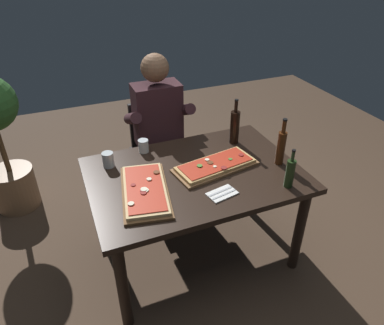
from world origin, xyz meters
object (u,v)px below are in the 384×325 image
at_px(dining_table, 195,184).
at_px(tumbler_near_camera, 144,147).
at_px(pizza_rectangular_left, 145,190).
at_px(wine_bottle_dark, 290,173).
at_px(oil_bottle_amber, 235,126).
at_px(seated_diner, 160,126).
at_px(tumbler_far_side, 108,160).
at_px(pizza_rectangular_front, 215,166).
at_px(diner_chair, 157,146).
at_px(vinegar_bottle_green, 281,146).

bearing_deg(dining_table, tumbler_near_camera, 121.40).
height_order(pizza_rectangular_left, tumbler_near_camera, tumbler_near_camera).
relative_size(wine_bottle_dark, oil_bottle_amber, 0.76).
bearing_deg(seated_diner, tumbler_far_side, -138.80).
bearing_deg(tumbler_far_side, tumbler_near_camera, 19.99).
relative_size(dining_table, pizza_rectangular_left, 2.29).
relative_size(dining_table, pizza_rectangular_front, 2.31).
bearing_deg(oil_bottle_amber, wine_bottle_dark, -85.31).
bearing_deg(pizza_rectangular_left, tumbler_far_side, 111.08).
relative_size(pizza_rectangular_front, tumbler_far_side, 5.74).
bearing_deg(wine_bottle_dark, dining_table, 143.43).
relative_size(pizza_rectangular_left, tumbler_near_camera, 6.43).
bearing_deg(dining_table, diner_chair, 90.64).
bearing_deg(vinegar_bottle_green, dining_table, 169.29).
xyz_separation_m(pizza_rectangular_front, tumbler_far_side, (-0.66, 0.29, 0.03)).
xyz_separation_m(wine_bottle_dark, diner_chair, (-0.49, 1.22, -0.35)).
relative_size(pizza_rectangular_left, seated_diner, 0.46).
relative_size(diner_chair, seated_diner, 0.65).
distance_m(dining_table, tumbler_far_side, 0.61).
bearing_deg(seated_diner, wine_bottle_dark, -65.69).
distance_m(oil_bottle_amber, seated_diner, 0.66).
bearing_deg(diner_chair, pizza_rectangular_front, -79.41).
bearing_deg(diner_chair, dining_table, -89.36).
height_order(pizza_rectangular_front, tumbler_near_camera, tumbler_near_camera).
height_order(pizza_rectangular_front, pizza_rectangular_left, same).
height_order(dining_table, vinegar_bottle_green, vinegar_bottle_green).
xyz_separation_m(pizza_rectangular_left, diner_chair, (0.36, 0.94, -0.27)).
bearing_deg(seated_diner, tumbler_near_camera, -123.97).
xyz_separation_m(oil_bottle_amber, vinegar_bottle_green, (0.15, -0.38, -0.00)).
height_order(dining_table, oil_bottle_amber, oil_bottle_amber).
xyz_separation_m(dining_table, vinegar_bottle_green, (0.58, -0.11, 0.23)).
height_order(oil_bottle_amber, diner_chair, oil_bottle_amber).
relative_size(tumbler_near_camera, diner_chair, 0.11).
height_order(dining_table, seated_diner, seated_diner).
xyz_separation_m(tumbler_far_side, seated_diner, (0.50, 0.44, -0.04)).
bearing_deg(pizza_rectangular_left, diner_chair, 69.25).
distance_m(dining_table, seated_diner, 0.74).
bearing_deg(vinegar_bottle_green, pizza_rectangular_front, 165.85).
height_order(pizza_rectangular_front, vinegar_bottle_green, vinegar_bottle_green).
xyz_separation_m(dining_table, tumbler_near_camera, (-0.24, 0.39, 0.14)).
bearing_deg(wine_bottle_dark, oil_bottle_amber, 94.69).
height_order(dining_table, diner_chair, diner_chair).
bearing_deg(oil_bottle_amber, pizza_rectangular_front, -136.09).
bearing_deg(pizza_rectangular_left, pizza_rectangular_front, 9.53).
relative_size(pizza_rectangular_front, vinegar_bottle_green, 1.79).
bearing_deg(tumbler_far_side, pizza_rectangular_left, -68.92).
distance_m(wine_bottle_dark, seated_diner, 1.21).
bearing_deg(diner_chair, tumbler_near_camera, -116.51).
xyz_separation_m(pizza_rectangular_left, tumbler_near_camera, (0.13, 0.48, 0.02)).
relative_size(wine_bottle_dark, tumbler_far_side, 2.51).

